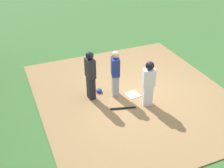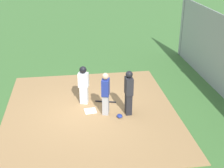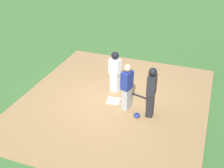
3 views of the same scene
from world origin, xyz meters
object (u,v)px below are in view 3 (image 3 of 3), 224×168
home_plate (113,101)px  baseball_bat (136,95)px  umpire (151,91)px  catcher (127,86)px  catcher_mask (137,115)px  runner (115,70)px

home_plate → baseball_bat: (0.62, -0.66, 0.02)m
umpire → baseball_bat: (1.00, 0.73, -0.87)m
catcher → catcher_mask: size_ratio=6.82×
catcher → umpire: bearing=-173.6°
catcher → catcher_mask: 0.98m
home_plate → runner: 1.12m
catcher → baseball_bat: catcher is taller
umpire → catcher: bearing=-11.2°
runner → baseball_bat: size_ratio=1.88×
catcher → umpire: size_ratio=0.95×
home_plate → baseball_bat: size_ratio=0.53×
catcher → catcher_mask: catcher is taller
runner → baseball_bat: (-0.06, -0.85, -0.85)m
baseball_bat → catcher: bearing=98.6°
umpire → catcher_mask: 0.94m
home_plate → catcher: 1.04m
catcher → catcher_mask: (-0.35, -0.47, -0.79)m
home_plate → catcher_mask: 1.19m
runner → baseball_bat: bearing=102.4°
catcher → baseball_bat: bearing=-81.6°
runner → catcher_mask: bearing=59.7°
umpire → baseball_bat: size_ratio=2.06×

